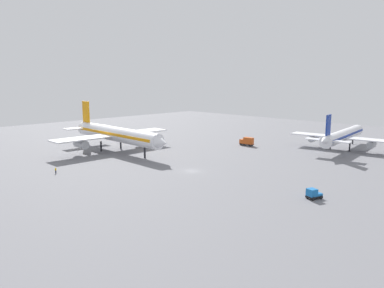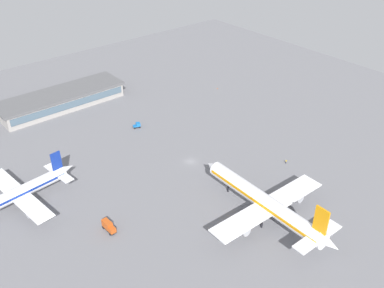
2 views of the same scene
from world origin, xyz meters
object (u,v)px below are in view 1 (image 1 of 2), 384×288
Objects in this scene: airplane_at_gate at (115,134)px; airplane_taxiing at (343,136)px; catering_truck at (247,141)px; ground_crew_worker at (56,170)px; baggage_tug at (313,194)px.

airplane_at_gate reaches higher than airplane_taxiing.
airplane_taxiing is 8.20× the size of catering_truck.
ground_crew_worker is at bearing 78.14° from catering_truck.
airplane_taxiing reaches higher than ground_crew_worker.
airplane_taxiing is 65.28m from baggage_tug.
airplane_at_gate is 34.41m from ground_crew_worker.
airplane_at_gate reaches higher than catering_truck.
airplane_at_gate is 15.50× the size of baggage_tug.
airplane_taxiing is at bearing -151.26° from catering_truck.
catering_truck is at bearing 58.60° from airplane_at_gate.
airplane_taxiing is at bearing -143.28° from baggage_tug.
airplane_taxiing is (60.94, -57.13, -1.11)m from airplane_at_gate.
ground_crew_worker is (-91.17, 41.62, -4.30)m from airplane_taxiing.
airplane_taxiing is 27.90× the size of ground_crew_worker.
catering_truck is (42.60, -27.19, -4.56)m from airplane_at_gate.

